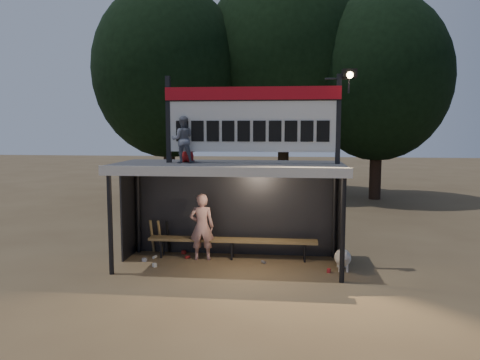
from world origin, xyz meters
name	(u,v)px	position (x,y,z in m)	size (l,w,h in m)	color
ground	(229,265)	(0.00, 0.00, 0.00)	(80.00, 80.00, 0.00)	brown
player	(202,227)	(-0.70, 0.41, 0.79)	(0.57, 0.38, 1.57)	silver
child_a	(183,140)	(-1.01, -0.10, 2.83)	(0.50, 0.39, 1.02)	slate
child_b	(187,143)	(-0.97, 0.19, 2.76)	(0.43, 0.28, 0.88)	#B21C1B
dugout_shelter	(230,183)	(0.00, 0.24, 1.85)	(5.10, 2.08, 2.32)	#3A3A3C
scoreboard_assembly	(254,117)	(0.56, -0.01, 3.32)	(4.10, 0.27, 1.99)	black
bench	(232,241)	(0.00, 0.55, 0.43)	(4.00, 0.35, 0.48)	olive
tree_left	(168,72)	(-4.00, 10.00, 5.51)	(6.46, 6.46, 9.27)	black
tree_mid	(284,59)	(1.00, 11.50, 6.17)	(7.22, 7.22, 10.36)	#302215
tree_right	(378,78)	(5.00, 10.50, 5.19)	(6.08, 6.08, 8.72)	#2F1E15
dog	(343,258)	(2.51, -0.08, 0.28)	(0.36, 0.81, 0.49)	silver
bats	(160,236)	(-1.83, 0.82, 0.43)	(0.49, 0.33, 0.84)	#9C7C49
litter	(201,260)	(-0.69, 0.19, 0.04)	(4.30, 1.25, 0.08)	red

